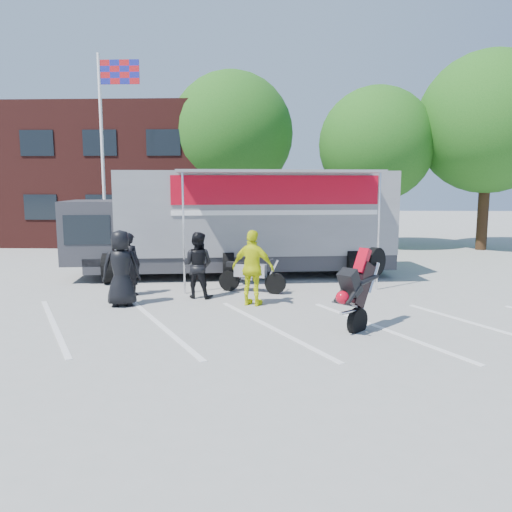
# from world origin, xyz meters

# --- Properties ---
(ground) EXTENTS (100.00, 100.00, 0.00)m
(ground) POSITION_xyz_m (0.00, 0.00, 0.00)
(ground) COLOR #999994
(ground) RESTS_ON ground
(parking_bay_lines) EXTENTS (18.09, 13.33, 0.01)m
(parking_bay_lines) POSITION_xyz_m (0.00, 1.00, 0.01)
(parking_bay_lines) COLOR white
(parking_bay_lines) RESTS_ON ground
(office_building) EXTENTS (18.00, 8.00, 7.00)m
(office_building) POSITION_xyz_m (-10.00, 18.00, 3.50)
(office_building) COLOR #491B17
(office_building) RESTS_ON ground
(flagpole) EXTENTS (1.61, 0.12, 8.00)m
(flagpole) POSITION_xyz_m (-6.24, 10.00, 5.05)
(flagpole) COLOR white
(flagpole) RESTS_ON ground
(tree_left) EXTENTS (6.12, 6.12, 8.64)m
(tree_left) POSITION_xyz_m (-2.00, 16.00, 5.57)
(tree_left) COLOR #382314
(tree_left) RESTS_ON ground
(tree_mid) EXTENTS (5.44, 5.44, 7.68)m
(tree_mid) POSITION_xyz_m (5.00, 15.00, 4.94)
(tree_mid) COLOR #382314
(tree_mid) RESTS_ON ground
(tree_right) EXTENTS (6.46, 6.46, 9.12)m
(tree_right) POSITION_xyz_m (10.00, 14.50, 5.88)
(tree_right) COLOR #382314
(tree_right) RESTS_ON ground
(transporter_truck) EXTENTS (11.62, 6.74, 3.50)m
(transporter_truck) POSITION_xyz_m (-0.89, 7.29, 0.00)
(transporter_truck) COLOR gray
(transporter_truck) RESTS_ON ground
(parked_motorcycle) EXTENTS (2.13, 1.17, 1.06)m
(parked_motorcycle) POSITION_xyz_m (-0.40, 4.55, 0.00)
(parked_motorcycle) COLOR #B6B6BB
(parked_motorcycle) RESTS_ON ground
(stunt_bike_rider) EXTENTS (1.67, 1.74, 1.94)m
(stunt_bike_rider) POSITION_xyz_m (2.39, 1.22, 0.00)
(stunt_bike_rider) COLOR black
(stunt_bike_rider) RESTS_ON ground
(spectator_leather_a) EXTENTS (1.08, 0.85, 1.95)m
(spectator_leather_a) POSITION_xyz_m (-3.63, 2.81, 0.97)
(spectator_leather_a) COLOR black
(spectator_leather_a) RESTS_ON ground
(spectator_leather_b) EXTENTS (0.74, 0.61, 1.76)m
(spectator_leather_b) POSITION_xyz_m (-3.78, 4.05, 0.88)
(spectator_leather_b) COLOR black
(spectator_leather_b) RESTS_ON ground
(spectator_leather_c) EXTENTS (1.00, 0.85, 1.80)m
(spectator_leather_c) POSITION_xyz_m (-1.85, 3.82, 0.90)
(spectator_leather_c) COLOR black
(spectator_leather_c) RESTS_ON ground
(spectator_hivis) EXTENTS (1.23, 0.84, 1.93)m
(spectator_hivis) POSITION_xyz_m (-0.30, 3.01, 0.97)
(spectator_hivis) COLOR #DFEB0C
(spectator_hivis) RESTS_ON ground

